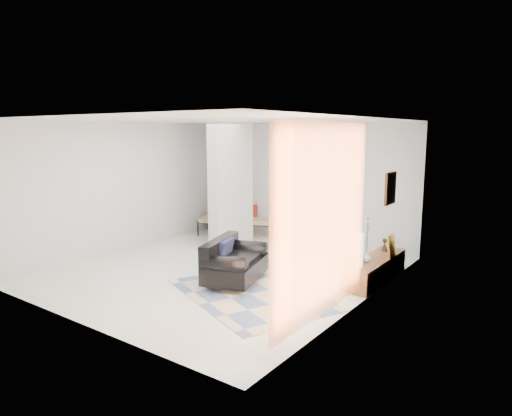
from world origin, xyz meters
The scene contains 17 objects.
floor centered at (0.00, 0.00, 0.00)m, with size 6.00×6.00×0.00m, color silver.
ceiling centered at (0.00, 0.00, 2.80)m, with size 6.00×6.00×0.00m, color white.
wall_back centered at (0.00, 3.00, 1.40)m, with size 6.00×6.00×0.00m, color silver.
wall_front centered at (0.00, -3.00, 1.40)m, with size 6.00×6.00×0.00m, color silver.
wall_left centered at (-2.75, 0.00, 1.40)m, with size 6.00×6.00×0.00m, color silver.
wall_right centered at (2.75, 0.00, 1.40)m, with size 6.00×6.00×0.00m, color silver.
partition_column centered at (-1.10, 1.60, 1.40)m, with size 0.35×1.20×2.80m, color #B7BBBF.
hallway_door centered at (-2.10, 2.96, 1.02)m, with size 0.85×0.06×2.04m, color silver.
curtain centered at (2.67, -1.15, 1.45)m, with size 2.55×2.55×0.00m, color #F87F41.
wall_art centered at (2.72, 1.13, 1.65)m, with size 0.04×0.45×0.55m, color #3D2410.
media_console centered at (2.52, 1.13, 0.20)m, with size 0.45×1.88×0.80m.
loveseat centered at (0.55, -0.42, 0.37)m, with size 1.16×1.54×0.76m.
daybed centered at (-1.70, 2.61, 0.41)m, with size 2.09×1.52×0.77m.
area_rug centered at (1.16, -0.74, 0.01)m, with size 2.69×1.79×0.01m, color #BEB292.
cylinder_lamp centered at (2.50, 0.46, 0.68)m, with size 0.10×0.10×0.57m, color silver.
bronze_figurine centered at (2.47, 1.69, 0.52)m, with size 0.12×0.12×0.24m, color black, non-canonical shape.
vase centered at (2.47, 0.82, 0.48)m, with size 0.16×0.16×0.17m, color silver.
Camera 1 is at (5.32, -6.39, 2.59)m, focal length 32.00 mm.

